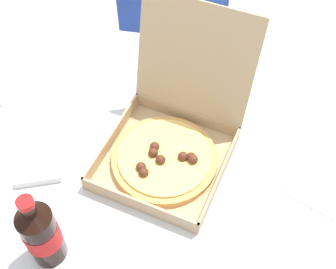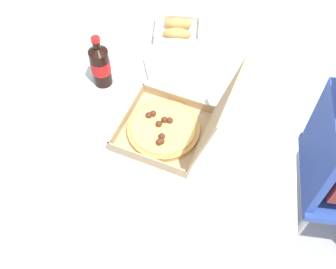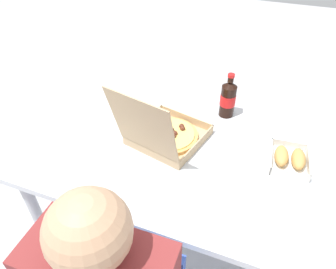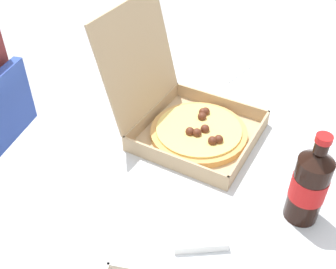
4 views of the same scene
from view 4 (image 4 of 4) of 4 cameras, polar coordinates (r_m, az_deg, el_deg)
dining_table at (r=1.11m, az=0.76°, el=-4.57°), size 1.26×0.82×0.73m
pizza_box_open at (r=1.07m, az=2.96°, el=2.10°), size 0.37×0.42×0.33m
cola_bottle at (r=0.87m, az=19.43°, el=-6.76°), size 0.07×0.07×0.22m
paper_menu at (r=1.41m, az=8.02°, el=9.73°), size 0.25×0.22×0.00m
napkin_pile at (r=0.86m, az=4.27°, el=-13.05°), size 0.14×0.14×0.02m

